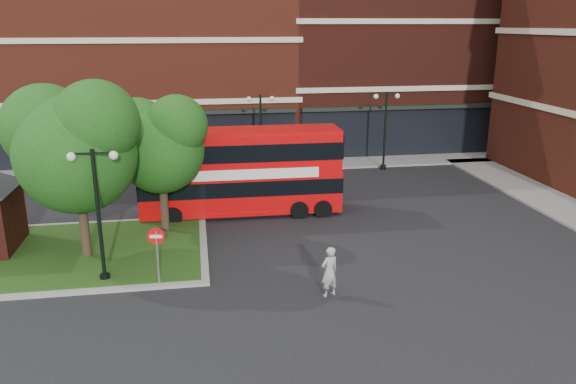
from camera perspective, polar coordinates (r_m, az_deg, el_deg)
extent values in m
plane|color=black|center=(21.63, -3.45, -8.26)|extent=(120.00, 120.00, 0.00)
cube|color=slate|center=(37.19, -6.15, 2.52)|extent=(44.00, 3.00, 0.12)
cube|color=maroon|center=(43.99, -17.80, 13.19)|extent=(26.00, 12.00, 14.00)
cube|color=#471911|center=(46.35, 11.10, 15.04)|extent=(18.00, 12.00, 16.00)
cube|color=gray|center=(25.02, -22.86, -5.90)|extent=(12.60, 7.60, 0.12)
cube|color=#19380F|center=(25.02, -22.87, -5.87)|extent=(12.00, 7.00, 0.15)
cylinder|color=#2D2116|center=(23.60, -20.11, -2.01)|extent=(0.36, 0.36, 3.92)
sphere|color=#144210|center=(22.99, -20.70, 3.62)|extent=(4.60, 4.60, 4.60)
sphere|color=#144210|center=(23.73, -23.35, 5.97)|extent=(3.45, 3.45, 3.45)
sphere|color=#144210|center=(22.14, -18.91, 6.67)|extent=(3.22, 3.22, 3.22)
cylinder|color=#2D2116|center=(25.65, -12.51, -0.42)|extent=(0.36, 0.36, 3.47)
sphere|color=#144210|center=(25.13, -12.81, 4.17)|extent=(3.80, 3.80, 3.80)
sphere|color=#144210|center=(25.61, -14.99, 6.09)|extent=(2.85, 2.85, 2.85)
sphere|color=#144210|center=(24.50, -11.24, 6.62)|extent=(2.66, 2.66, 2.66)
cylinder|color=black|center=(21.10, -18.67, -2.49)|extent=(0.14, 0.14, 5.00)
cylinder|color=black|center=(21.96, -18.09, -8.29)|extent=(0.36, 0.36, 0.30)
cube|color=black|center=(20.49, -19.27, 3.74)|extent=(1.40, 0.06, 0.06)
sphere|color=#F2EACC|center=(20.64, -21.16, 3.35)|extent=(0.32, 0.32, 0.32)
sphere|color=#F2EACC|center=(20.40, -17.31, 3.58)|extent=(0.32, 0.32, 0.32)
cylinder|color=black|center=(34.87, -2.77, 5.76)|extent=(0.14, 0.14, 5.00)
cylinder|color=black|center=(35.40, -2.72, 2.02)|extent=(0.36, 0.36, 0.30)
cube|color=black|center=(34.50, -2.83, 9.59)|extent=(1.40, 0.06, 0.06)
sphere|color=#F2EACC|center=(34.44, -4.00, 9.39)|extent=(0.32, 0.32, 0.32)
sphere|color=#F2EACC|center=(34.60, -1.66, 9.46)|extent=(0.32, 0.32, 0.32)
cylinder|color=black|center=(36.64, 9.82, 6.07)|extent=(0.14, 0.14, 5.00)
cylinder|color=black|center=(37.14, 9.64, 2.51)|extent=(0.36, 0.36, 0.30)
cube|color=black|center=(36.29, 10.00, 9.72)|extent=(1.40, 0.06, 0.06)
sphere|color=#F2EACC|center=(36.08, 8.93, 9.57)|extent=(0.32, 0.32, 0.32)
sphere|color=#F2EACC|center=(36.54, 11.05, 9.55)|extent=(0.32, 0.32, 0.32)
cube|color=#C50709|center=(27.84, -4.78, 0.41)|extent=(9.80, 2.36, 1.87)
cube|color=#C50709|center=(27.37, -4.87, 4.16)|extent=(9.71, 2.33, 1.87)
cube|color=black|center=(27.35, -4.88, 4.35)|extent=(9.80, 2.36, 0.84)
cube|color=silver|center=(26.48, -4.66, 1.76)|extent=(7.33, 0.14, 0.49)
imported|color=#98979A|center=(19.62, 4.24, -8.07)|extent=(0.78, 0.65, 1.82)
imported|color=#AAACB1|center=(35.33, -7.53, 2.87)|extent=(4.51, 2.07, 1.50)
imported|color=silver|center=(36.85, -1.46, 3.38)|extent=(3.82, 1.48, 1.24)
cylinder|color=slate|center=(20.71, -13.09, -6.64)|extent=(0.08, 0.08, 2.13)
cylinder|color=red|center=(20.39, -13.25, -4.39)|extent=(0.62, 0.14, 0.62)
cube|color=white|center=(20.39, -13.25, -4.39)|extent=(0.44, 0.10, 0.12)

